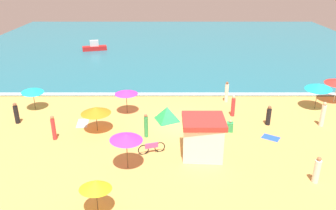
{
  "coord_description": "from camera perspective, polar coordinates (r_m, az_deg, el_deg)",
  "views": [
    {
      "loc": [
        -0.92,
        -23.13,
        11.33
      ],
      "look_at": [
        -0.9,
        1.97,
        0.8
      ],
      "focal_mm": 35.74,
      "sensor_mm": 36.0,
      "label": 1
    }
  ],
  "objects": [
    {
      "name": "beach_umbrella_4",
      "position": [
        24.67,
        -12.27,
        -0.88
      ],
      "size": [
        3.08,
        3.08,
        1.9
      ],
      "color": "#4C3823",
      "rests_on": "ground_plane"
    },
    {
      "name": "beach_umbrella_1",
      "position": [
        16.83,
        -12.31,
        -13.12
      ],
      "size": [
        2.1,
        2.12,
        1.93
      ],
      "color": "#4C3823",
      "rests_on": "ground_plane"
    },
    {
      "name": "beachgoer_0",
      "position": [
        28.18,
        -24.49,
        -1.34
      ],
      "size": [
        0.49,
        0.49,
        1.69
      ],
      "color": "black",
      "rests_on": "ground_plane"
    },
    {
      "name": "beachgoer_5",
      "position": [
        24.57,
        -18.99,
        -3.73
      ],
      "size": [
        0.4,
        0.4,
        1.82
      ],
      "color": "red",
      "rests_on": "ground_plane"
    },
    {
      "name": "beach_tent",
      "position": [
        26.25,
        -0.17,
        -1.45
      ],
      "size": [
        2.19,
        2.28,
        1.13
      ],
      "color": "green",
      "rests_on": "ground_plane"
    },
    {
      "name": "wave_breaker_foam",
      "position": [
        31.51,
        1.63,
        1.88
      ],
      "size": [
        57.0,
        0.7,
        0.01
      ],
      "primitive_type": "cube",
      "color": "white",
      "rests_on": "ocean_water"
    },
    {
      "name": "small_boat_0",
      "position": [
        49.26,
        -12.47,
        9.61
      ],
      "size": [
        3.49,
        1.82,
        1.43
      ],
      "color": "red",
      "rests_on": "ocean_water"
    },
    {
      "name": "ocean_water",
      "position": [
        52.37,
        0.98,
        10.32
      ],
      "size": [
        60.0,
        44.0,
        0.1
      ],
      "primitive_type": "cube",
      "color": "teal",
      "rests_on": "ground_plane"
    },
    {
      "name": "beachgoer_3",
      "position": [
        23.65,
        -3.8,
        -3.57
      ],
      "size": [
        0.4,
        0.4,
        1.78
      ],
      "color": "green",
      "rests_on": "ground_plane"
    },
    {
      "name": "parked_bicycle",
      "position": [
        21.88,
        -2.85,
        -7.3
      ],
      "size": [
        1.75,
        0.62,
        0.76
      ],
      "color": "black",
      "rests_on": "ground_plane"
    },
    {
      "name": "beach_umbrella_0",
      "position": [
        30.54,
        24.25,
        2.95
      ],
      "size": [
        3.11,
        3.11,
        2.38
      ],
      "color": "#4C3823",
      "rests_on": "ground_plane"
    },
    {
      "name": "beach_umbrella_2",
      "position": [
        30.03,
        -22.15,
        2.34
      ],
      "size": [
        2.6,
        2.6,
        2.0
      ],
      "color": "#4C3823",
      "rests_on": "ground_plane"
    },
    {
      "name": "beachgoer_8",
      "position": [
        30.16,
        9.92,
        2.17
      ],
      "size": [
        0.34,
        0.34,
        1.88
      ],
      "color": "white",
      "rests_on": "ground_plane"
    },
    {
      "name": "beachgoer_1",
      "position": [
        20.71,
        24.01,
        -10.16
      ],
      "size": [
        0.43,
        0.43,
        1.63
      ],
      "color": "white",
      "rests_on": "ground_plane"
    },
    {
      "name": "beach_umbrella_3",
      "position": [
        19.64,
        -7.18,
        -5.43
      ],
      "size": [
        2.13,
        2.12,
        2.35
      ],
      "color": "#4C3823",
      "rests_on": "ground_plane"
    },
    {
      "name": "beachgoer_2",
      "position": [
        27.74,
        24.87,
        -1.47
      ],
      "size": [
        0.44,
        0.44,
        1.95
      ],
      "color": "white",
      "rests_on": "ground_plane"
    },
    {
      "name": "ground_plane",
      "position": [
        25.77,
        2.0,
        -3.34
      ],
      "size": [
        60.0,
        60.0,
        0.0
      ],
      "primitive_type": "plane",
      "color": "#E0A856"
    },
    {
      "name": "beachgoer_6",
      "position": [
        27.37,
        11.0,
        -0.18
      ],
      "size": [
        0.35,
        0.35,
        1.76
      ],
      "color": "red",
      "rests_on": "ground_plane"
    },
    {
      "name": "beachgoer_4",
      "position": [
        26.56,
        16.74,
        -1.77
      ],
      "size": [
        0.43,
        0.43,
        1.57
      ],
      "color": "black",
      "rests_on": "ground_plane"
    },
    {
      "name": "beach_towel_0",
      "position": [
        24.94,
        17.08,
        -5.34
      ],
      "size": [
        1.45,
        1.35,
        0.01
      ],
      "color": "blue",
      "rests_on": "ground_plane"
    },
    {
      "name": "beachgoer_7",
      "position": [
        24.97,
        10.49,
        -3.63
      ],
      "size": [
        0.55,
        0.55,
        0.93
      ],
      "color": "green",
      "rests_on": "ground_plane"
    },
    {
      "name": "beach_towel_1",
      "position": [
        26.78,
        -14.39,
        -3.02
      ],
      "size": [
        1.0,
        1.69,
        0.01
      ],
      "color": "white",
      "rests_on": "ground_plane"
    },
    {
      "name": "lifeguard_cabana",
      "position": [
        21.35,
        5.94,
        -5.39
      ],
      "size": [
        2.64,
        2.5,
        2.56
      ],
      "color": "white",
      "rests_on": "ground_plane"
    },
    {
      "name": "beach_umbrella_5",
      "position": [
        27.27,
        -7.18,
        2.23
      ],
      "size": [
        1.9,
        1.9,
        2.03
      ],
      "color": "#4C3823",
      "rests_on": "ground_plane"
    }
  ]
}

